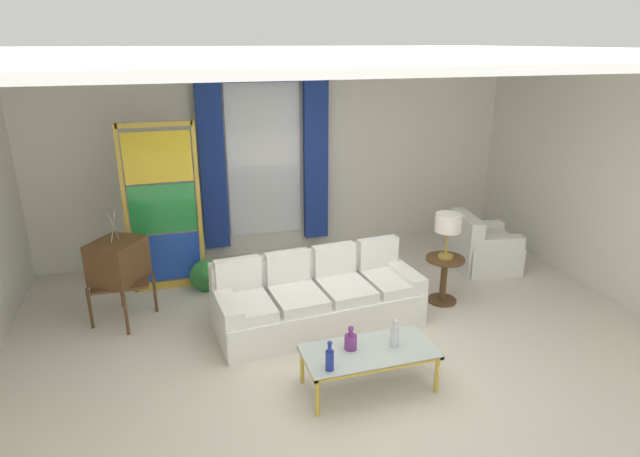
{
  "coord_description": "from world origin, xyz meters",
  "views": [
    {
      "loc": [
        -1.77,
        -4.7,
        3.12
      ],
      "look_at": [
        -0.05,
        0.9,
        1.05
      ],
      "focal_mm": 29.86,
      "sensor_mm": 36.0,
      "label": 1
    }
  ],
  "objects_px": {
    "coffee_table": "(369,353)",
    "bottle_amber_squat": "(351,341)",
    "table_lamp_brass": "(448,225)",
    "couch_white_long": "(317,298)",
    "bottle_blue_decanter": "(394,336)",
    "peacock_figurine": "(208,278)",
    "vintage_tv": "(118,263)",
    "stained_glass_divider": "(163,212)",
    "armchair_white": "(481,249)",
    "round_side_table": "(444,276)",
    "bottle_crystal_tall": "(330,359)"
  },
  "relations": [
    {
      "from": "coffee_table",
      "to": "bottle_blue_decanter",
      "type": "bearing_deg",
      "value": -2.61
    },
    {
      "from": "bottle_crystal_tall",
      "to": "table_lamp_brass",
      "type": "distance_m",
      "value": 2.6
    },
    {
      "from": "bottle_amber_squat",
      "to": "armchair_white",
      "type": "height_order",
      "value": "armchair_white"
    },
    {
      "from": "couch_white_long",
      "to": "vintage_tv",
      "type": "distance_m",
      "value": 2.31
    },
    {
      "from": "bottle_crystal_tall",
      "to": "table_lamp_brass",
      "type": "bearing_deg",
      "value": 37.99
    },
    {
      "from": "bottle_amber_squat",
      "to": "round_side_table",
      "type": "bearing_deg",
      "value": 37.24
    },
    {
      "from": "couch_white_long",
      "to": "bottle_amber_squat",
      "type": "distance_m",
      "value": 1.3
    },
    {
      "from": "couch_white_long",
      "to": "vintage_tv",
      "type": "height_order",
      "value": "vintage_tv"
    },
    {
      "from": "bottle_blue_decanter",
      "to": "stained_glass_divider",
      "type": "height_order",
      "value": "stained_glass_divider"
    },
    {
      "from": "bottle_crystal_tall",
      "to": "stained_glass_divider",
      "type": "relative_size",
      "value": 0.13
    },
    {
      "from": "armchair_white",
      "to": "table_lamp_brass",
      "type": "height_order",
      "value": "table_lamp_brass"
    },
    {
      "from": "table_lamp_brass",
      "to": "peacock_figurine",
      "type": "bearing_deg",
      "value": 158.81
    },
    {
      "from": "bottle_amber_squat",
      "to": "vintage_tv",
      "type": "relative_size",
      "value": 0.18
    },
    {
      "from": "peacock_figurine",
      "to": "couch_white_long",
      "type": "bearing_deg",
      "value": -44.28
    },
    {
      "from": "coffee_table",
      "to": "vintage_tv",
      "type": "relative_size",
      "value": 0.92
    },
    {
      "from": "bottle_crystal_tall",
      "to": "bottle_amber_squat",
      "type": "bearing_deg",
      "value": 42.12
    },
    {
      "from": "vintage_tv",
      "to": "stained_glass_divider",
      "type": "xyz_separation_m",
      "value": [
        0.55,
        0.74,
        0.33
      ]
    },
    {
      "from": "armchair_white",
      "to": "round_side_table",
      "type": "xyz_separation_m",
      "value": [
        -1.06,
        -0.8,
        0.07
      ]
    },
    {
      "from": "vintage_tv",
      "to": "stained_glass_divider",
      "type": "relative_size",
      "value": 0.61
    },
    {
      "from": "armchair_white",
      "to": "table_lamp_brass",
      "type": "relative_size",
      "value": 1.64
    },
    {
      "from": "bottle_blue_decanter",
      "to": "vintage_tv",
      "type": "height_order",
      "value": "vintage_tv"
    },
    {
      "from": "table_lamp_brass",
      "to": "couch_white_long",
      "type": "bearing_deg",
      "value": -179.2
    },
    {
      "from": "armchair_white",
      "to": "round_side_table",
      "type": "relative_size",
      "value": 1.58
    },
    {
      "from": "bottle_amber_squat",
      "to": "peacock_figurine",
      "type": "xyz_separation_m",
      "value": [
        -1.09,
        2.4,
        -0.27
      ]
    },
    {
      "from": "bottle_amber_squat",
      "to": "peacock_figurine",
      "type": "height_order",
      "value": "bottle_amber_squat"
    },
    {
      "from": "bottle_crystal_tall",
      "to": "round_side_table",
      "type": "distance_m",
      "value": 2.56
    },
    {
      "from": "bottle_blue_decanter",
      "to": "round_side_table",
      "type": "height_order",
      "value": "bottle_blue_decanter"
    },
    {
      "from": "table_lamp_brass",
      "to": "bottle_crystal_tall",
      "type": "bearing_deg",
      "value": -142.01
    },
    {
      "from": "couch_white_long",
      "to": "bottle_amber_squat",
      "type": "xyz_separation_m",
      "value": [
        -0.05,
        -1.29,
        0.19
      ]
    },
    {
      "from": "coffee_table",
      "to": "bottle_amber_squat",
      "type": "xyz_separation_m",
      "value": [
        -0.16,
        0.07,
        0.12
      ]
    },
    {
      "from": "armchair_white",
      "to": "table_lamp_brass",
      "type": "xyz_separation_m",
      "value": [
        -1.06,
        -0.8,
        0.74
      ]
    },
    {
      "from": "stained_glass_divider",
      "to": "round_side_table",
      "type": "bearing_deg",
      "value": -23.48
    },
    {
      "from": "couch_white_long",
      "to": "bottle_crystal_tall",
      "type": "distance_m",
      "value": 1.6
    },
    {
      "from": "bottle_crystal_tall",
      "to": "round_side_table",
      "type": "height_order",
      "value": "bottle_crystal_tall"
    },
    {
      "from": "couch_white_long",
      "to": "round_side_table",
      "type": "height_order",
      "value": "couch_white_long"
    },
    {
      "from": "armchair_white",
      "to": "stained_glass_divider",
      "type": "relative_size",
      "value": 0.43
    },
    {
      "from": "vintage_tv",
      "to": "bottle_amber_squat",
      "type": "bearing_deg",
      "value": -43.41
    },
    {
      "from": "couch_white_long",
      "to": "armchair_white",
      "type": "bearing_deg",
      "value": 16.79
    },
    {
      "from": "bottle_crystal_tall",
      "to": "armchair_white",
      "type": "distance_m",
      "value": 3.89
    },
    {
      "from": "couch_white_long",
      "to": "peacock_figurine",
      "type": "height_order",
      "value": "couch_white_long"
    },
    {
      "from": "peacock_figurine",
      "to": "table_lamp_brass",
      "type": "xyz_separation_m",
      "value": [
        2.81,
        -1.09,
        0.81
      ]
    },
    {
      "from": "coffee_table",
      "to": "peacock_figurine",
      "type": "relative_size",
      "value": 2.07
    },
    {
      "from": "peacock_figurine",
      "to": "stained_glass_divider",
      "type": "bearing_deg",
      "value": 144.39
    },
    {
      "from": "bottle_blue_decanter",
      "to": "peacock_figurine",
      "type": "bearing_deg",
      "value": 121.05
    },
    {
      "from": "coffee_table",
      "to": "bottle_crystal_tall",
      "type": "height_order",
      "value": "bottle_crystal_tall"
    },
    {
      "from": "coffee_table",
      "to": "round_side_table",
      "type": "height_order",
      "value": "round_side_table"
    },
    {
      "from": "bottle_blue_decanter",
      "to": "table_lamp_brass",
      "type": "xyz_separation_m",
      "value": [
        1.32,
        1.39,
        0.5
      ]
    },
    {
      "from": "bottle_crystal_tall",
      "to": "armchair_white",
      "type": "relative_size",
      "value": 0.3
    },
    {
      "from": "bottle_amber_squat",
      "to": "stained_glass_divider",
      "type": "distance_m",
      "value": 3.19
    },
    {
      "from": "round_side_table",
      "to": "couch_white_long",
      "type": "bearing_deg",
      "value": -179.2
    }
  ]
}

